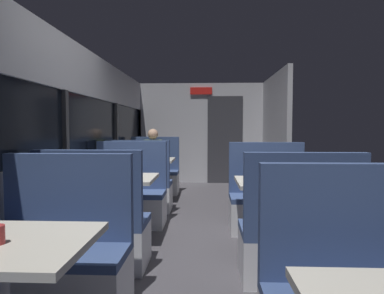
{
  "coord_description": "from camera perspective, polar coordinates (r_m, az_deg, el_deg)",
  "views": [
    {
      "loc": [
        0.13,
        -3.68,
        1.3
      ],
      "look_at": [
        -0.15,
        2.9,
        0.91
      ],
      "focal_mm": 31.76,
      "sensor_mm": 36.0,
      "label": 1
    }
  ],
  "objects": [
    {
      "name": "dining_table_far_window",
      "position": [
        5.97,
        -7.43,
        -2.95
      ],
      "size": [
        0.9,
        0.7,
        0.74
      ],
      "color": "#9E9EA3",
      "rests_on": "ground_plane"
    },
    {
      "name": "dining_table_rear_aisle",
      "position": [
        3.66,
        14.63,
        -7.06
      ],
      "size": [
        0.9,
        0.7,
        0.74
      ],
      "color": "#9E9EA3",
      "rests_on": "ground_plane"
    },
    {
      "name": "bench_near_window_facing_entry",
      "position": [
        2.69,
        -21.21,
        -17.97
      ],
      "size": [
        0.95,
        0.5,
        1.1
      ],
      "color": "silver",
      "rests_on": "ground_plane"
    },
    {
      "name": "seated_passenger",
      "position": [
        6.6,
        -6.49,
        -3.24
      ],
      "size": [
        0.47,
        0.55,
        1.26
      ],
      "color": "#26262D",
      "rests_on": "ground_plane"
    },
    {
      "name": "bench_far_window_facing_entry",
      "position": [
        6.69,
        -6.38,
        -4.95
      ],
      "size": [
        0.95,
        0.5,
        1.1
      ],
      "color": "silver",
      "rests_on": "ground_plane"
    },
    {
      "name": "bench_mid_window_facing_entry",
      "position": [
        4.63,
        -10.47,
        -8.72
      ],
      "size": [
        0.95,
        0.5,
        1.1
      ],
      "color": "silver",
      "rests_on": "ground_plane"
    },
    {
      "name": "ground_plane",
      "position": [
        3.9,
        0.45,
        -16.16
      ],
      "size": [
        3.3,
        9.2,
        0.02
      ],
      "primitive_type": "cube",
      "color": "#423F44"
    },
    {
      "name": "carriage_aisle_panel_right",
      "position": [
        6.81,
        13.67,
        2.06
      ],
      "size": [
        0.08,
        2.4,
        2.3
      ],
      "primitive_type": "cube",
      "color": "#B2B2B7",
      "rests_on": "ground_plane"
    },
    {
      "name": "carriage_window_panel_left",
      "position": [
        4.01,
        -20.76,
        0.48
      ],
      "size": [
        0.09,
        8.48,
        2.3
      ],
      "color": "#B2B2B7",
      "rests_on": "ground_plane"
    },
    {
      "name": "dining_table_mid_window",
      "position": [
        3.91,
        -12.83,
        -6.36
      ],
      "size": [
        0.9,
        0.7,
        0.74
      ],
      "color": "#9E9EA3",
      "rests_on": "ground_plane"
    },
    {
      "name": "bench_rear_aisle_facing_entry",
      "position": [
        4.39,
        12.63,
        -9.43
      ],
      "size": [
        0.95,
        0.5,
        1.1
      ],
      "color": "silver",
      "rests_on": "ground_plane"
    },
    {
      "name": "bench_mid_window_facing_end",
      "position": [
        3.33,
        -16.02,
        -13.65
      ],
      "size": [
        0.95,
        0.5,
        1.1
      ],
      "color": "silver",
      "rests_on": "ground_plane"
    },
    {
      "name": "carriage_end_bulkhead",
      "position": [
        7.87,
        1.96,
        2.23
      ],
      "size": [
        2.9,
        0.11,
        2.3
      ],
      "color": "#B2B2B7",
      "rests_on": "ground_plane"
    },
    {
      "name": "bench_far_window_facing_end",
      "position": [
        5.33,
        -8.7,
        -7.11
      ],
      "size": [
        0.95,
        0.5,
        1.1
      ],
      "color": "silver",
      "rests_on": "ground_plane"
    },
    {
      "name": "bench_rear_aisle_facing_end",
      "position": [
        3.07,
        17.38,
        -15.12
      ],
      "size": [
        0.95,
        0.5,
        1.1
      ],
      "color": "silver",
      "rests_on": "ground_plane"
    }
  ]
}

